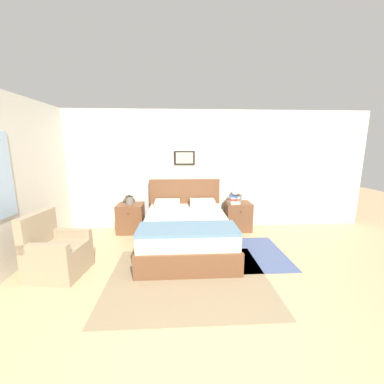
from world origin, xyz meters
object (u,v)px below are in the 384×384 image
bed (186,231)px  nightstand_by_door (238,216)px  armchair (56,254)px  table_lamp_near_window (129,190)px  table_lamp_by_door (238,189)px  nightstand_near_window (131,218)px

bed → nightstand_by_door: (1.17, 0.83, -0.00)m
armchair → table_lamp_near_window: table_lamp_near_window is taller
bed → table_lamp_by_door: bed is taller
bed → armchair: (-1.90, -0.84, -0.00)m
armchair → table_lamp_by_door: 3.54m
bed → table_lamp_by_door: size_ratio=4.66×
nightstand_near_window → nightstand_by_door: size_ratio=1.00×
bed → table_lamp_near_window: bed is taller
bed → armchair: bearing=-156.2°
table_lamp_near_window → table_lamp_by_door: same height
nightstand_near_window → table_lamp_by_door: table_lamp_by_door is taller
nightstand_by_door → table_lamp_near_window: table_lamp_near_window is taller
bed → armchair: 2.08m
bed → table_lamp_by_door: 1.55m
armchair → nightstand_by_door: armchair is taller
nightstand_near_window → nightstand_by_door: 2.34m
armchair → nightstand_near_window: bearing=164.1°
nightstand_near_window → nightstand_by_door: (2.34, 0.00, 0.00)m
nightstand_near_window → nightstand_by_door: same height
armchair → table_lamp_by_door: table_lamp_by_door is taller
armchair → nightstand_near_window: armchair is taller
nightstand_near_window → nightstand_by_door: bearing=0.0°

